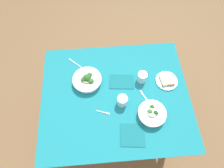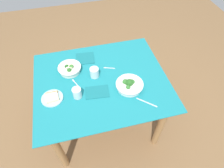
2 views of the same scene
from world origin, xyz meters
name	(u,v)px [view 1 (image 1 of 2)]	position (x,y,z in m)	size (l,w,h in m)	color
ground_plane	(114,122)	(0.00, 0.00, 0.00)	(6.00, 6.00, 0.00)	brown
dining_table	(115,101)	(0.00, 0.00, 0.64)	(1.22, 1.02, 0.76)	#197A84
broccoli_bowl_far	(87,80)	(-0.22, 0.14, 0.80)	(0.24, 0.24, 0.10)	white
broccoli_bowl_near	(152,114)	(0.26, -0.19, 0.80)	(0.22, 0.22, 0.08)	silver
bread_side_plate	(167,81)	(0.45, 0.10, 0.78)	(0.18, 0.18, 0.03)	#99C6D1
water_glass_center	(122,101)	(0.05, -0.07, 0.81)	(0.08, 0.08, 0.09)	silver
water_glass_side	(142,77)	(0.23, 0.13, 0.81)	(0.08, 0.08, 0.10)	silver
fork_by_far_bowl	(104,112)	(-0.11, -0.14, 0.77)	(0.11, 0.05, 0.00)	#B7B7BC
fork_by_near_bowl	(144,96)	(0.24, -0.03, 0.77)	(0.06, 0.11, 0.00)	#B7B7BC
table_knife_left	(77,64)	(-0.32, 0.34, 0.77)	(0.19, 0.01, 0.00)	#B7B7BC
napkin_folded_upper	(122,82)	(0.06, 0.12, 0.77)	(0.20, 0.14, 0.01)	#156870
napkin_folded_lower	(132,135)	(0.10, -0.33, 0.77)	(0.18, 0.17, 0.01)	#156870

